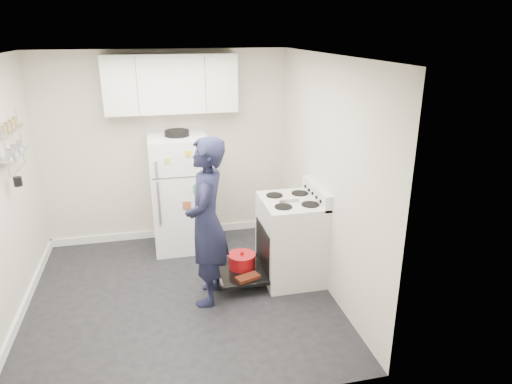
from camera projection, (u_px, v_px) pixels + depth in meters
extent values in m
cube|color=black|center=(181.00, 296.00, 4.94)|extent=(3.20, 3.20, 0.01)
cube|color=white|center=(165.00, 56.00, 4.09)|extent=(3.20, 3.20, 0.01)
cube|color=beige|center=(167.00, 148.00, 5.98)|extent=(3.20, 0.01, 2.50)
cube|color=beige|center=(188.00, 264.00, 3.05)|extent=(3.20, 0.01, 2.50)
cube|color=beige|center=(326.00, 176.00, 4.85)|extent=(0.01, 3.20, 2.50)
cube|color=white|center=(22.00, 312.00, 4.58)|extent=(0.03, 3.20, 0.10)
cube|color=white|center=(172.00, 232.00, 6.37)|extent=(3.20, 0.03, 0.10)
cube|color=silver|center=(291.00, 240.00, 5.19)|extent=(0.65, 0.76, 0.92)
cube|color=black|center=(285.00, 246.00, 5.19)|extent=(0.53, 0.60, 0.52)
cube|color=orange|center=(307.00, 243.00, 5.25)|extent=(0.02, 0.56, 0.46)
cylinder|color=black|center=(288.00, 259.00, 5.27)|extent=(0.34, 0.34, 0.02)
cube|color=silver|center=(317.00, 193.00, 5.06)|extent=(0.08, 0.76, 0.18)
cube|color=silver|center=(292.00, 201.00, 5.03)|extent=(0.65, 0.76, 0.03)
cube|color=#B2B2B7|center=(289.00, 200.00, 4.96)|extent=(0.22, 0.03, 0.01)
cube|color=black|center=(239.00, 271.00, 5.17)|extent=(0.55, 0.70, 0.03)
cylinder|color=#B2B2B7|center=(218.00, 270.00, 5.10)|extent=(0.02, 0.66, 0.02)
cylinder|color=#AE1015|center=(242.00, 261.00, 5.19)|extent=(0.30, 0.30, 0.14)
cylinder|color=#AE1015|center=(242.00, 255.00, 5.16)|extent=(0.31, 0.31, 0.02)
sphere|color=#AE1015|center=(242.00, 253.00, 5.16)|extent=(0.04, 0.04, 0.04)
cube|color=maroon|center=(248.00, 278.00, 4.96)|extent=(0.29, 0.21, 0.04)
cube|color=maroon|center=(240.00, 259.00, 5.35)|extent=(0.28, 0.17, 0.04)
cube|color=white|center=(180.00, 193.00, 5.86)|extent=(0.72, 0.70, 1.49)
cube|color=#4C4C4C|center=(181.00, 177.00, 5.42)|extent=(0.68, 0.01, 0.01)
cube|color=#B2B2B7|center=(156.00, 170.00, 5.31)|extent=(0.03, 0.03, 0.20)
cube|color=#B2B2B7|center=(159.00, 203.00, 5.45)|extent=(0.03, 0.03, 0.55)
cylinder|color=black|center=(177.00, 133.00, 5.59)|extent=(0.30, 0.30, 0.07)
cube|color=#BACF30|center=(167.00, 161.00, 5.31)|extent=(0.06, 0.01, 0.06)
cube|color=yellow|center=(188.00, 154.00, 5.34)|extent=(0.07, 0.01, 0.07)
cube|color=green|center=(197.00, 189.00, 5.51)|extent=(0.09, 0.01, 0.12)
cube|color=#9D502D|center=(187.00, 205.00, 5.55)|extent=(0.10, 0.01, 0.10)
cube|color=silver|center=(171.00, 83.00, 5.56)|extent=(1.60, 0.33, 0.70)
cube|color=#B2B2B7|center=(11.00, 130.00, 4.46)|extent=(0.14, 0.60, 0.02)
cube|color=#B2B2B7|center=(15.00, 154.00, 4.55)|extent=(0.14, 0.60, 0.02)
cylinder|color=black|center=(18.00, 182.00, 4.47)|extent=(0.08, 0.08, 0.09)
imported|color=#161933|center=(207.00, 222.00, 4.62)|extent=(0.58, 0.73, 1.76)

